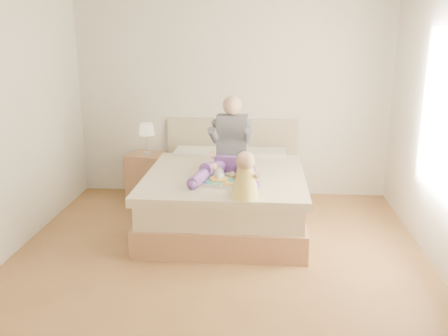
# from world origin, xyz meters

# --- Properties ---
(room) EXTENTS (4.02, 4.22, 2.71)m
(room) POSITION_xyz_m (0.08, 0.01, 1.51)
(room) COLOR brown
(room) RESTS_ON ground
(bed) EXTENTS (1.70, 2.18, 1.00)m
(bed) POSITION_xyz_m (0.00, 1.08, 0.32)
(bed) COLOR #946645
(bed) RESTS_ON ground
(nightstand) EXTENTS (0.52, 0.48, 0.56)m
(nightstand) POSITION_xyz_m (-1.10, 1.88, 0.28)
(nightstand) COLOR #946645
(nightstand) RESTS_ON ground
(lamp) EXTENTS (0.20, 0.20, 0.41)m
(lamp) POSITION_xyz_m (-1.07, 1.83, 0.87)
(lamp) COLOR silver
(lamp) RESTS_ON nightstand
(adult) EXTENTS (0.71, 1.02, 0.84)m
(adult) POSITION_xyz_m (0.05, 0.93, 0.86)
(adult) COLOR #64398F
(adult) RESTS_ON bed
(tray) EXTENTS (0.57, 0.48, 0.14)m
(tray) POSITION_xyz_m (0.06, 0.52, 0.64)
(tray) COLOR silver
(tray) RESTS_ON bed
(baby) EXTENTS (0.29, 0.39, 0.44)m
(baby) POSITION_xyz_m (0.24, 0.11, 0.79)
(baby) COLOR #EBCB4A
(baby) RESTS_ON bed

